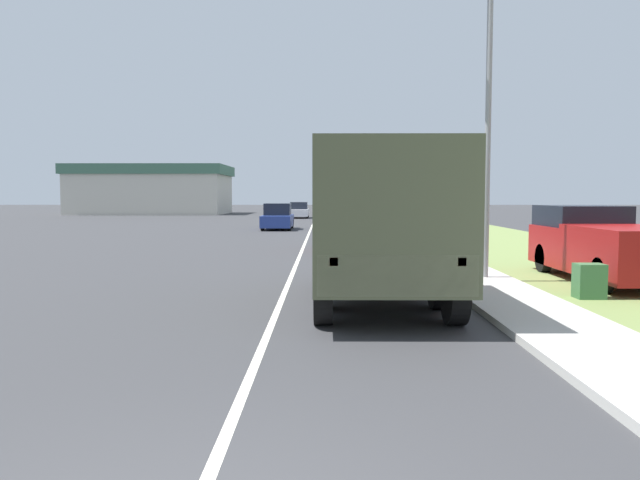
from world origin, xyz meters
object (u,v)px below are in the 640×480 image
object	(u,v)px
military_truck	(379,217)
car_third_ahead	(337,213)
lamp_post	(480,100)
car_second_ahead	(278,218)
pickup_truck	(603,244)
car_nearest_ahead	(359,231)
car_farthest_ahead	(335,207)
car_fourth_ahead	(299,211)

from	to	relation	value
military_truck	car_third_ahead	size ratio (longest dim) A/B	1.67
lamp_post	car_second_ahead	bearing A→B (deg)	105.91
military_truck	pickup_truck	world-z (taller)	military_truck
car_nearest_ahead	car_farthest_ahead	size ratio (longest dim) A/B	1.01
car_second_ahead	pickup_truck	size ratio (longest dim) A/B	0.81
car_second_ahead	lamp_post	bearing A→B (deg)	-74.09
car_third_ahead	lamp_post	world-z (taller)	lamp_post
car_fourth_ahead	lamp_post	bearing A→B (deg)	-81.82
car_nearest_ahead	car_third_ahead	size ratio (longest dim) A/B	1.05
car_second_ahead	car_farthest_ahead	world-z (taller)	car_farthest_ahead
car_farthest_ahead	pickup_truck	bearing A→B (deg)	-84.40
military_truck	car_fourth_ahead	bearing A→B (deg)	94.33
car_third_ahead	car_fourth_ahead	bearing A→B (deg)	109.58
car_second_ahead	pickup_truck	bearing A→B (deg)	-67.03
car_nearest_ahead	car_fourth_ahead	size ratio (longest dim) A/B	0.91
car_nearest_ahead	car_second_ahead	world-z (taller)	car_nearest_ahead
military_truck	car_nearest_ahead	size ratio (longest dim) A/B	1.59
military_truck	car_second_ahead	xyz separation A→B (m)	(-3.92, 26.01, -0.95)
car_third_ahead	pickup_truck	bearing A→B (deg)	-79.81
car_third_ahead	car_farthest_ahead	xyz separation A→B (m)	(0.23, 24.81, 0.06)
car_third_ahead	military_truck	bearing A→B (deg)	-89.83
car_second_ahead	car_third_ahead	size ratio (longest dim) A/B	1.10
lamp_post	car_nearest_ahead	bearing A→B (deg)	105.38
car_farthest_ahead	car_second_ahead	bearing A→B (deg)	-96.68
car_nearest_ahead	car_farthest_ahead	bearing A→B (deg)	90.15
car_nearest_ahead	car_farthest_ahead	world-z (taller)	car_farthest_ahead
car_third_ahead	lamp_post	distance (m)	33.08
car_nearest_ahead	pickup_truck	distance (m)	10.09
car_nearest_ahead	car_farthest_ahead	xyz separation A→B (m)	(-0.13, 48.90, 0.01)
car_nearest_ahead	car_second_ahead	bearing A→B (deg)	106.22
car_second_ahead	lamp_post	distance (m)	24.20
military_truck	pickup_truck	size ratio (longest dim) A/B	1.22
military_truck	pickup_truck	xyz separation A→B (m)	(5.75, 3.20, -0.77)
military_truck	car_second_ahead	distance (m)	26.32
car_nearest_ahead	car_third_ahead	distance (m)	24.10
car_third_ahead	pickup_truck	distance (m)	33.08
military_truck	car_nearest_ahead	distance (m)	11.70
car_second_ahead	car_nearest_ahead	bearing A→B (deg)	-73.78
car_third_ahead	car_fourth_ahead	size ratio (longest dim) A/B	0.87
lamp_post	pickup_truck	bearing A→B (deg)	3.70
military_truck	lamp_post	xyz separation A→B (m)	(2.64, 3.00, 2.68)
car_fourth_ahead	pickup_truck	xyz separation A→B (m)	(9.16, -41.86, 0.24)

